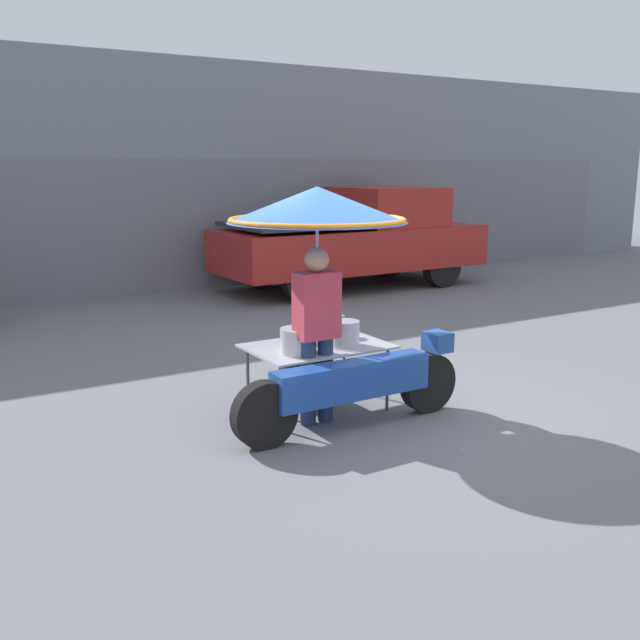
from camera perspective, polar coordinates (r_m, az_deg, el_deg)
ground_plane at (r=6.87m, az=4.62°, el=-7.03°), size 36.00×36.00×0.00m
shopfront_building at (r=14.03m, az=-15.77°, el=10.99°), size 28.00×2.06×4.17m
vendor_motorcycle_cart at (r=6.40m, az=0.24°, el=5.75°), size 2.27×1.63×2.08m
vendor_person at (r=6.23m, az=-0.27°, el=-0.55°), size 0.38×0.22×1.58m
pickup_truck at (r=13.54m, az=2.99°, el=6.50°), size 5.09×1.97×1.87m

